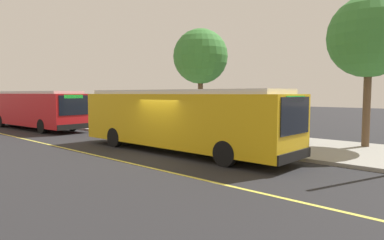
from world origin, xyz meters
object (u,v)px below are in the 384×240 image
Objects in this scene: pedestrian_commuter at (209,123)px; route_sign_post at (269,111)px; transit_bus_second at (34,108)px; waiting_bench at (260,131)px; transit_bus_main at (179,118)px.

route_sign_post is at bearing -9.61° from pedestrian_commuter.
waiting_bench is at bearing 18.41° from transit_bus_second.
route_sign_post is (19.06, 2.98, 0.34)m from transit_bus_second.
transit_bus_main is 4.22× the size of route_sign_post.
transit_bus_second is at bearing -161.59° from waiting_bench.
waiting_bench is at bearing 78.68° from transit_bus_main.
transit_bus_main is 7.39× the size of waiting_bench.
transit_bus_main and transit_bus_second have the same top height.
transit_bus_main is 5.60m from waiting_bench.
pedestrian_commuter reaches higher than waiting_bench.
transit_bus_main is at bearing -139.27° from route_sign_post.
route_sign_post is (3.19, 2.75, 0.34)m from transit_bus_main.
transit_bus_main is 4.22m from route_sign_post.
transit_bus_main is 15.87m from transit_bus_second.
route_sign_post is 1.66× the size of pedestrian_commuter.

